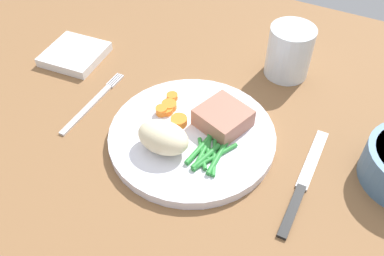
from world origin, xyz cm
name	(u,v)px	position (x,y,z in cm)	size (l,w,h in cm)	color
dining_table	(193,125)	(0.00, 0.00, 1.00)	(120.00, 90.00, 2.00)	brown
dinner_plate	(192,136)	(1.74, -3.68, 2.80)	(25.52, 25.52, 1.60)	white
meat_portion	(224,116)	(5.19, 0.34, 5.08)	(7.04, 6.91, 2.97)	#A86B56
mashed_potatoes	(163,137)	(-0.56, -8.27, 5.84)	(7.83, 5.30, 4.47)	beige
carrot_slices	(171,111)	(-3.19, -1.44, 4.16)	(5.96, 6.81, 1.27)	orange
green_beans	(209,153)	(5.92, -6.44, 3.96)	(5.89, 8.67, 0.84)	#2D8C38
fork	(93,103)	(-16.89, -3.94, 2.20)	(1.44, 16.60, 0.40)	silver
knife	(303,182)	(19.50, -3.97, 2.20)	(1.70, 20.50, 0.64)	black
water_glass	(289,55)	(9.39, 18.84, 5.97)	(7.85, 7.85, 9.27)	silver
napkin	(75,54)	(-27.57, 4.99, 2.83)	(10.30, 10.18, 1.66)	white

